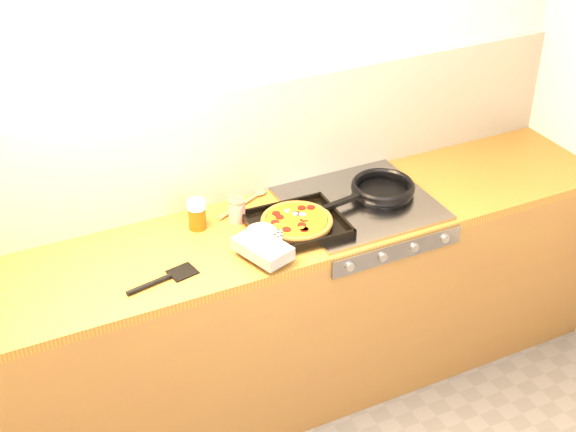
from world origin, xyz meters
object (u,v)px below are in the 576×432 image
juice_glass (197,214)px  frying_pan (382,189)px  pizza_on_tray (287,228)px  tomato_can (237,211)px

juice_glass → frying_pan: bearing=-8.2°
pizza_on_tray → tomato_can: size_ratio=4.94×
frying_pan → juice_glass: size_ratio=3.76×
pizza_on_tray → juice_glass: 0.37m
pizza_on_tray → juice_glass: (-0.30, 0.22, 0.02)m
frying_pan → tomato_can: tomato_can is taller
frying_pan → tomato_can: bearing=171.7°
pizza_on_tray → juice_glass: bearing=143.6°
pizza_on_tray → juice_glass: juice_glass is taller
pizza_on_tray → tomato_can: tomato_can is taller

